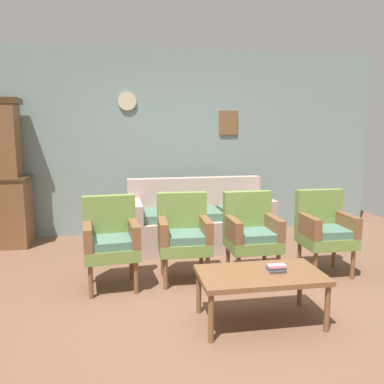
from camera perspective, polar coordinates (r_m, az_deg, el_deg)
ground_plane at (r=3.67m, az=1.63°, el=-16.06°), size 7.68×7.68×0.00m
wall_back_with_decor at (r=5.92m, az=-3.37°, el=7.11°), size 6.40×0.09×2.70m
floral_couch at (r=5.24m, az=1.01°, el=-4.48°), size 1.87×0.85×0.90m
armchair_by_doorway at (r=3.98m, az=-11.67°, el=-6.53°), size 0.57×0.54×0.90m
armchair_row_middle at (r=4.08m, az=-1.22°, el=-5.94°), size 0.53×0.50×0.90m
armchair_near_couch_end at (r=4.20m, az=8.59°, el=-5.63°), size 0.53×0.50×0.90m
armchair_near_cabinet at (r=4.51m, az=18.64°, el=-4.98°), size 0.52×0.49×0.90m
coffee_table at (r=3.29m, az=9.89°, el=-12.16°), size 1.00×0.56×0.42m
book_stack_on_table at (r=3.30m, az=12.10°, el=-10.71°), size 0.15×0.10×0.07m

